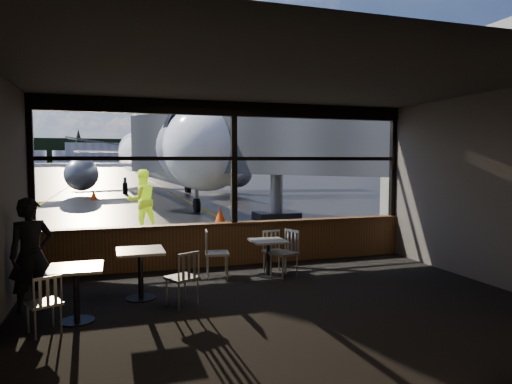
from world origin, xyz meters
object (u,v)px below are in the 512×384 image
cone_wing (94,195)px  chair_near_n (275,252)px  airliner (158,117)px  passenger (31,255)px  cafe_table_mid (141,275)px  chair_left_s (44,304)px  cone_nose (220,215)px  jet_bridge (293,152)px  cafe_table_near (268,258)px  cafe_table_left (76,295)px  chair_near_e (284,254)px  ground_crew (142,200)px  chair_mid_s (182,278)px  chair_near_w (217,254)px

cone_wing → chair_near_n: bearing=-78.2°
airliner → passenger: airliner is taller
cafe_table_mid → chair_left_s: (-1.29, -1.17, -0.00)m
chair_left_s → cone_nose: chair_left_s is taller
jet_bridge → cafe_table_near: 7.73m
cafe_table_mid → cafe_table_near: bearing=17.0°
cafe_table_mid → chair_near_n: size_ratio=0.95×
cafe_table_left → cone_nose: 10.48m
cone_wing → airliner: bearing=37.5°
chair_near_e → passenger: 4.38m
chair_near_n → ground_crew: bearing=-74.8°
chair_near_n → chair_left_s: 4.47m
jet_bridge → cafe_table_mid: size_ratio=14.43×
chair_near_n → chair_mid_s: size_ratio=0.97×
cafe_table_near → cafe_table_mid: bearing=-163.0°
airliner → ground_crew: airliner is taller
chair_near_e → ground_crew: (-2.23, 6.83, 0.52)m
passenger → ground_crew: 7.84m
jet_bridge → cafe_table_mid: (-5.69, -7.42, -2.16)m
airliner → cafe_table_near: size_ratio=46.64×
cafe_table_mid → cafe_table_left: size_ratio=1.03×
chair_near_e → cone_wing: bearing=-7.8°
jet_bridge → chair_near_n: size_ratio=13.72×
airliner → chair_near_e: airliner is taller
airliner → passenger: size_ratio=19.52×
cafe_table_mid → chair_near_n: (2.66, 0.93, 0.02)m
jet_bridge → ground_crew: bearing=-179.9°
cafe_table_left → ground_crew: size_ratio=0.40×
cafe_table_mid → ground_crew: bearing=86.2°
cafe_table_left → ground_crew: (1.42, 8.23, 0.59)m
cafe_table_mid → cone_nose: cafe_table_mid is taller
chair_left_s → airliner: bearing=57.2°
chair_mid_s → airliner: bearing=59.8°
chair_near_e → chair_mid_s: chair_near_e is taller
cafe_table_left → cone_nose: size_ratio=1.46×
chair_near_e → passenger: (-4.30, -0.73, 0.39)m
cafe_table_near → cone_nose: size_ratio=1.33×
cafe_table_left → ground_crew: bearing=80.2°
chair_near_e → cone_nose: chair_near_e is taller
cone_wing → ground_crew: bearing=-81.6°
passenger → cone_nose: passenger is taller
airliner → chair_mid_s: airliner is taller
airliner → chair_near_w: airliner is taller
airliner → chair_near_e: size_ratio=36.11×
airliner → chair_near_n: bearing=-92.6°
jet_bridge → cafe_table_mid: 9.59m
cafe_table_left → chair_left_s: size_ratio=0.97×
cafe_table_near → ground_crew: 6.97m
cafe_table_near → ground_crew: size_ratio=0.36×
chair_near_e → cone_nose: 8.19m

